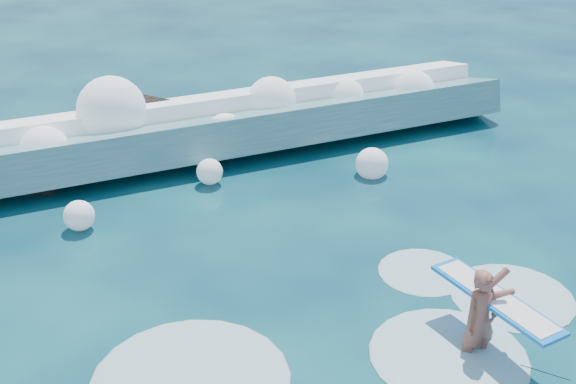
# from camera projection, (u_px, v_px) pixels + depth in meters

# --- Properties ---
(ground) EXTENTS (200.00, 200.00, 0.00)m
(ground) POSITION_uv_depth(u_px,v_px,m) (254.00, 325.00, 11.66)
(ground) COLOR #07233A
(ground) RESTS_ON ground
(breaking_wave) EXTENTS (17.94, 2.80, 1.55)m
(breaking_wave) POSITION_uv_depth(u_px,v_px,m) (167.00, 135.00, 17.63)
(breaking_wave) COLOR teal
(breaking_wave) RESTS_ON ground
(surfer_with_board) EXTENTS (0.99, 2.90, 1.71)m
(surfer_with_board) POSITION_uv_depth(u_px,v_px,m) (484.00, 316.00, 10.82)
(surfer_with_board) COLOR #935144
(surfer_with_board) RESTS_ON ground
(wave_spray) EXTENTS (15.14, 4.64, 2.17)m
(wave_spray) POSITION_uv_depth(u_px,v_px,m) (154.00, 123.00, 17.24)
(wave_spray) COLOR white
(wave_spray) RESTS_ON ground
(surf_foam) EXTENTS (9.58, 5.53, 0.15)m
(surf_foam) POSITION_uv_depth(u_px,v_px,m) (379.00, 360.00, 10.89)
(surf_foam) COLOR silver
(surf_foam) RESTS_ON ground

